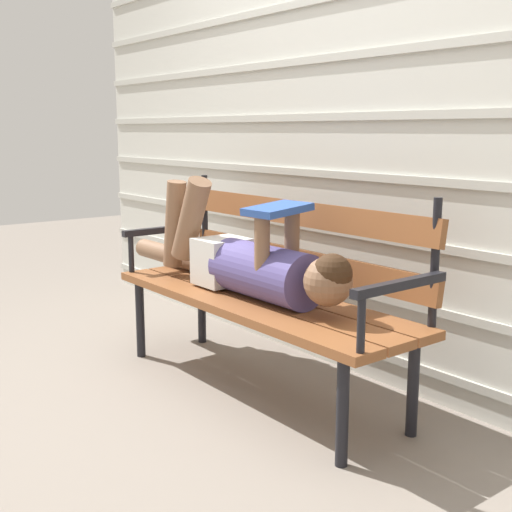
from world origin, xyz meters
name	(u,v)px	position (x,y,z in m)	size (l,w,h in m)	color
ground_plane	(229,398)	(0.00, 0.00, 0.00)	(12.00, 12.00, 0.00)	gray
house_siding	(347,146)	(0.00, 0.69, 1.07)	(4.59, 0.08, 2.14)	beige
park_bench	(269,283)	(0.00, 0.22, 0.48)	(1.63, 0.50, 0.91)	brown
reclining_person	(246,261)	(-0.07, 0.15, 0.58)	(1.66, 0.26, 0.51)	#514784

